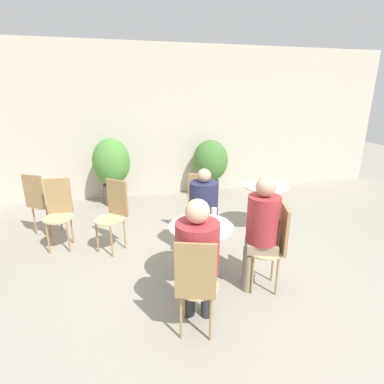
{
  "coord_description": "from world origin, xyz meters",
  "views": [
    {
      "loc": [
        -0.95,
        -2.64,
        2.05
      ],
      "look_at": [
        -0.15,
        0.56,
        0.97
      ],
      "focal_mm": 28.0,
      "sensor_mm": 36.0,
      "label": 1
    }
  ],
  "objects_px": {
    "bistro_chair_0": "(196,281)",
    "bistro_chair_2": "(204,211)",
    "cafe_table_far": "(265,198)",
    "seated_person_0": "(197,255)",
    "bistro_chair_1": "(275,241)",
    "potted_plant_1": "(210,163)",
    "beer_glass_1": "(188,220)",
    "bistro_chair_3": "(58,208)",
    "seated_person_2": "(204,206)",
    "bistro_chair_4": "(200,198)",
    "seated_person_1": "(261,225)",
    "potted_plant_0": "(112,166)",
    "bistro_chair_6": "(114,209)",
    "cafe_table_near": "(201,242)",
    "beer_glass_0": "(214,216)",
    "bistro_chair_5": "(39,199)"
  },
  "relations": [
    {
      "from": "bistro_chair_2",
      "to": "bistro_chair_3",
      "type": "xyz_separation_m",
      "value": [
        -1.9,
        0.62,
        0.0
      ]
    },
    {
      "from": "bistro_chair_2",
      "to": "potted_plant_0",
      "type": "distance_m",
      "value": 2.52
    },
    {
      "from": "bistro_chair_3",
      "to": "potted_plant_1",
      "type": "relative_size",
      "value": 0.82
    },
    {
      "from": "bistro_chair_2",
      "to": "potted_plant_0",
      "type": "relative_size",
      "value": 0.75
    },
    {
      "from": "beer_glass_1",
      "to": "bistro_chair_5",
      "type": "bearing_deg",
      "value": 135.04
    },
    {
      "from": "bistro_chair_6",
      "to": "seated_person_0",
      "type": "relative_size",
      "value": 0.77
    },
    {
      "from": "bistro_chair_6",
      "to": "seated_person_2",
      "type": "relative_size",
      "value": 0.81
    },
    {
      "from": "cafe_table_near",
      "to": "seated_person_1",
      "type": "distance_m",
      "value": 0.67
    },
    {
      "from": "bistro_chair_6",
      "to": "seated_person_2",
      "type": "bearing_deg",
      "value": 17.9
    },
    {
      "from": "bistro_chair_5",
      "to": "seated_person_0",
      "type": "bearing_deg",
      "value": 158.34
    },
    {
      "from": "bistro_chair_0",
      "to": "potted_plant_0",
      "type": "bearing_deg",
      "value": -60.88
    },
    {
      "from": "bistro_chair_3",
      "to": "beer_glass_0",
      "type": "bearing_deg",
      "value": -33.22
    },
    {
      "from": "cafe_table_far",
      "to": "seated_person_0",
      "type": "xyz_separation_m",
      "value": [
        -1.56,
        -1.77,
        0.21
      ]
    },
    {
      "from": "cafe_table_far",
      "to": "bistro_chair_1",
      "type": "relative_size",
      "value": 0.75
    },
    {
      "from": "bistro_chair_6",
      "to": "potted_plant_0",
      "type": "distance_m",
      "value": 1.85
    },
    {
      "from": "seated_person_1",
      "to": "potted_plant_1",
      "type": "xyz_separation_m",
      "value": [
        0.45,
        3.22,
        -0.07
      ]
    },
    {
      "from": "bistro_chair_6",
      "to": "seated_person_1",
      "type": "height_order",
      "value": "seated_person_1"
    },
    {
      "from": "bistro_chair_0",
      "to": "bistro_chair_1",
      "type": "distance_m",
      "value": 1.11
    },
    {
      "from": "seated_person_0",
      "to": "beer_glass_1",
      "type": "height_order",
      "value": "seated_person_0"
    },
    {
      "from": "cafe_table_near",
      "to": "beer_glass_0",
      "type": "bearing_deg",
      "value": 10.85
    },
    {
      "from": "beer_glass_0",
      "to": "seated_person_0",
      "type": "bearing_deg",
      "value": -119.63
    },
    {
      "from": "bistro_chair_2",
      "to": "cafe_table_near",
      "type": "bearing_deg",
      "value": -90.0
    },
    {
      "from": "bistro_chair_6",
      "to": "beer_glass_1",
      "type": "distance_m",
      "value": 1.39
    },
    {
      "from": "cafe_table_far",
      "to": "bistro_chair_3",
      "type": "bearing_deg",
      "value": 176.5
    },
    {
      "from": "bistro_chair_1",
      "to": "seated_person_1",
      "type": "xyz_separation_m",
      "value": [
        -0.14,
        0.05,
        0.18
      ]
    },
    {
      "from": "beer_glass_1",
      "to": "seated_person_0",
      "type": "bearing_deg",
      "value": -94.65
    },
    {
      "from": "bistro_chair_3",
      "to": "beer_glass_0",
      "type": "distance_m",
      "value": 2.25
    },
    {
      "from": "bistro_chair_6",
      "to": "beer_glass_1",
      "type": "bearing_deg",
      "value": -13.74
    },
    {
      "from": "bistro_chair_3",
      "to": "seated_person_2",
      "type": "height_order",
      "value": "seated_person_2"
    },
    {
      "from": "bistro_chair_0",
      "to": "bistro_chair_2",
      "type": "height_order",
      "value": "same"
    },
    {
      "from": "bistro_chair_0",
      "to": "potted_plant_0",
      "type": "height_order",
      "value": "potted_plant_0"
    },
    {
      "from": "bistro_chair_1",
      "to": "seated_person_1",
      "type": "height_order",
      "value": "seated_person_1"
    },
    {
      "from": "bistro_chair_4",
      "to": "potted_plant_1",
      "type": "relative_size",
      "value": 0.82
    },
    {
      "from": "bistro_chair_0",
      "to": "bistro_chair_2",
      "type": "distance_m",
      "value": 1.56
    },
    {
      "from": "bistro_chair_0",
      "to": "bistro_chair_1",
      "type": "height_order",
      "value": "same"
    },
    {
      "from": "seated_person_1",
      "to": "potted_plant_1",
      "type": "bearing_deg",
      "value": -169.32
    },
    {
      "from": "bistro_chair_3",
      "to": "bistro_chair_2",
      "type": "bearing_deg",
      "value": -14.89
    },
    {
      "from": "bistro_chair_2",
      "to": "beer_glass_1",
      "type": "xyz_separation_m",
      "value": [
        -0.4,
        -0.78,
        0.24
      ]
    },
    {
      "from": "cafe_table_far",
      "to": "bistro_chair_5",
      "type": "distance_m",
      "value": 3.4
    },
    {
      "from": "bistro_chair_6",
      "to": "potted_plant_1",
      "type": "relative_size",
      "value": 0.82
    },
    {
      "from": "seated_person_2",
      "to": "beer_glass_1",
      "type": "relative_size",
      "value": 6.36
    },
    {
      "from": "potted_plant_1",
      "to": "cafe_table_far",
      "type": "bearing_deg",
      "value": -80.22
    },
    {
      "from": "cafe_table_far",
      "to": "bistro_chair_2",
      "type": "distance_m",
      "value": 1.19
    },
    {
      "from": "potted_plant_0",
      "to": "beer_glass_1",
      "type": "bearing_deg",
      "value": -75.33
    },
    {
      "from": "cafe_table_near",
      "to": "potted_plant_0",
      "type": "bearing_deg",
      "value": 107.6
    },
    {
      "from": "bistro_chair_0",
      "to": "beer_glass_0",
      "type": "distance_m",
      "value": 0.9
    },
    {
      "from": "bistro_chair_3",
      "to": "bistro_chair_4",
      "type": "distance_m",
      "value": 2.0
    },
    {
      "from": "bistro_chair_1",
      "to": "potted_plant_0",
      "type": "distance_m",
      "value": 3.62
    },
    {
      "from": "bistro_chair_5",
      "to": "bistro_chair_6",
      "type": "distance_m",
      "value": 1.27
    },
    {
      "from": "potted_plant_1",
      "to": "bistro_chair_0",
      "type": "bearing_deg",
      "value": -108.99
    }
  ]
}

